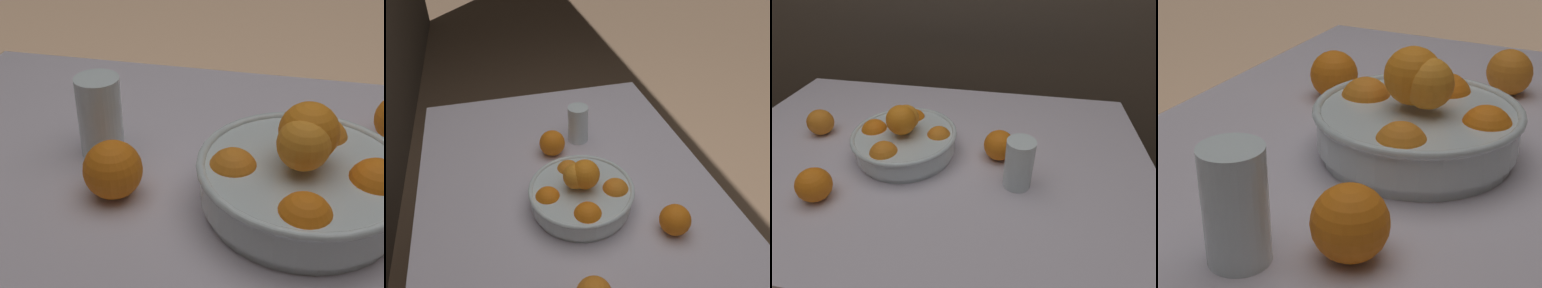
{
  "view_description": "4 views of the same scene",
  "coord_description": "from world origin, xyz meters",
  "views": [
    {
      "loc": [
        -0.03,
        0.58,
        1.16
      ],
      "look_at": [
        0.11,
        -0.06,
        0.75
      ],
      "focal_mm": 50.0,
      "sensor_mm": 36.0,
      "label": 1
    },
    {
      "loc": [
        -0.76,
        0.19,
        1.45
      ],
      "look_at": [
        0.14,
        -0.06,
        0.77
      ],
      "focal_mm": 35.0,
      "sensor_mm": 36.0,
      "label": 2
    },
    {
      "loc": [
        0.23,
        -0.65,
        1.21
      ],
      "look_at": [
        0.12,
        -0.05,
        0.78
      ],
      "focal_mm": 28.0,
      "sensor_mm": 36.0,
      "label": 3
    },
    {
      "loc": [
        0.7,
        0.26,
        1.09
      ],
      "look_at": [
        0.06,
        -0.06,
        0.76
      ],
      "focal_mm": 60.0,
      "sensor_mm": 36.0,
      "label": 4
    }
  ],
  "objects": [
    {
      "name": "dining_table",
      "position": [
        0.0,
        0.0,
        0.63
      ],
      "size": [
        1.24,
        0.86,
        0.7
      ],
      "color": "silver",
      "rests_on": "ground_plane"
    },
    {
      "name": "fruit_bowl",
      "position": [
        -0.05,
        -0.01,
        0.75
      ],
      "size": [
        0.28,
        0.28,
        0.15
      ],
      "color": "silver",
      "rests_on": "dining_table"
    },
    {
      "name": "juice_glass",
      "position": [
        0.26,
        -0.09,
        0.76
      ],
      "size": [
        0.07,
        0.07,
        0.13
      ],
      "color": "#F4A314",
      "rests_on": "dining_table"
    },
    {
      "name": "orange_loose_front",
      "position": [
        -0.2,
        -0.22,
        0.74
      ],
      "size": [
        0.08,
        0.08,
        0.08
      ],
      "primitive_type": "sphere",
      "color": "orange",
      "rests_on": "dining_table"
    },
    {
      "name": "orange_loose_aside",
      "position": [
        0.2,
        0.01,
        0.74
      ],
      "size": [
        0.08,
        0.08,
        0.08
      ],
      "primitive_type": "sphere",
      "color": "orange",
      "rests_on": "dining_table"
    }
  ]
}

